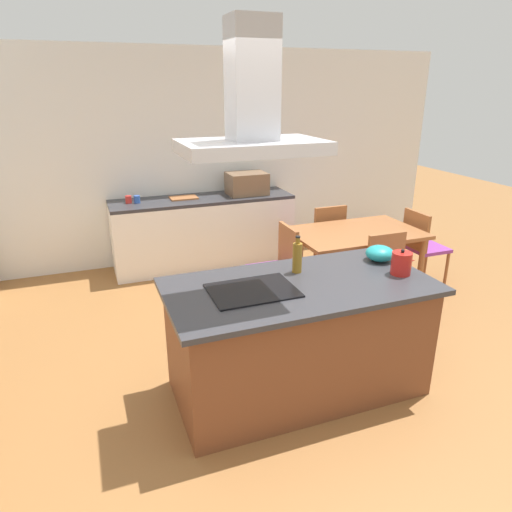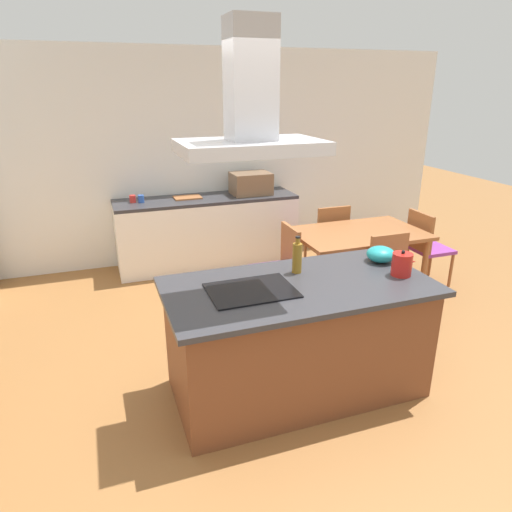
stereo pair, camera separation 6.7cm
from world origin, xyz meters
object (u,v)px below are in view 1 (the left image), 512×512
object	(u,v)px
cooktop	(253,290)
chair_at_right_end	(421,243)
olive_oil_bottle	(297,257)
chair_facing_back_wall	(325,235)
coffee_mug_blue	(137,199)
chair_at_left_end	(279,262)
chair_facing_island	(391,273)
mixing_bowl	(380,253)
tea_kettle	(401,263)
coffee_mug_red	(129,199)
dining_table	(355,238)
countertop_microwave	(247,183)
cutting_board	(184,198)
range_hood	(252,111)

from	to	relation	value
cooktop	chair_at_right_end	distance (m)	2.99
olive_oil_bottle	chair_at_right_end	xyz separation A→B (m)	(2.19, 1.16, -0.51)
chair_at_right_end	chair_facing_back_wall	size ratio (longest dim) A/B	1.00
coffee_mug_blue	chair_at_right_end	bearing A→B (deg)	-26.59
chair_at_left_end	chair_facing_island	size ratio (longest dim) A/B	1.00
mixing_bowl	coffee_mug_blue	bearing A→B (deg)	120.63
tea_kettle	coffee_mug_blue	bearing A→B (deg)	117.85
coffee_mug_red	coffee_mug_blue	xyz separation A→B (m)	(0.10, -0.03, 0.00)
dining_table	chair_at_left_end	bearing A→B (deg)	180.00
cooktop	chair_at_left_end	bearing A→B (deg)	59.78
cooktop	mixing_bowl	xyz separation A→B (m)	(1.18, 0.19, 0.06)
dining_table	chair_at_left_end	distance (m)	0.93
chair_at_left_end	countertop_microwave	bearing A→B (deg)	82.69
dining_table	chair_at_right_end	size ratio (longest dim) A/B	1.57
coffee_mug_red	chair_at_left_end	xyz separation A→B (m)	(1.32, -1.55, -0.44)
coffee_mug_blue	dining_table	bearing A→B (deg)	-35.57
chair_facing_island	olive_oil_bottle	bearing A→B (deg)	-158.81
coffee_mug_blue	coffee_mug_red	bearing A→B (deg)	163.47
countertop_microwave	cutting_board	size ratio (longest dim) A/B	1.47
cooktop	chair_facing_back_wall	xyz separation A→B (m)	(1.71, 2.03, -0.40)
tea_kettle	cutting_board	world-z (taller)	tea_kettle
cooktop	coffee_mug_red	distance (m)	2.97
dining_table	chair_facing_back_wall	world-z (taller)	chair_facing_back_wall
coffee_mug_blue	dining_table	world-z (taller)	coffee_mug_blue
countertop_microwave	range_hood	size ratio (longest dim) A/B	0.56
coffee_mug_red	coffee_mug_blue	distance (m)	0.10
cooktop	tea_kettle	distance (m)	1.17
coffee_mug_blue	chair_at_left_end	world-z (taller)	coffee_mug_blue
chair_at_right_end	chair_facing_island	distance (m)	1.13
countertop_microwave	tea_kettle	bearing A→B (deg)	-86.70
coffee_mug_red	chair_at_left_end	distance (m)	2.08
coffee_mug_red	chair_facing_island	xyz separation A→B (m)	(2.23, -2.22, -0.44)
countertop_microwave	chair_facing_back_wall	distance (m)	1.23
coffee_mug_red	cooktop	bearing A→B (deg)	-79.95
tea_kettle	mixing_bowl	world-z (taller)	tea_kettle
countertop_microwave	chair_at_right_end	distance (m)	2.29
coffee_mug_red	olive_oil_bottle	bearing A→B (deg)	-70.52
mixing_bowl	chair_at_right_end	bearing A→B (deg)	39.07
cooktop	coffee_mug_red	world-z (taller)	coffee_mug_red
tea_kettle	coffee_mug_red	xyz separation A→B (m)	(-1.68, 3.03, -0.04)
cooktop	coffee_mug_blue	world-z (taller)	coffee_mug_blue
countertop_microwave	chair_at_left_end	xyz separation A→B (m)	(-0.19, -1.51, -0.53)
chair_facing_island	chair_facing_back_wall	bearing A→B (deg)	90.00
cooktop	chair_facing_island	distance (m)	1.89
tea_kettle	chair_facing_back_wall	xyz separation A→B (m)	(0.55, 2.14, -0.48)
tea_kettle	coffee_mug_red	size ratio (longest dim) A/B	2.26
mixing_bowl	chair_at_right_end	world-z (taller)	mixing_bowl
countertop_microwave	cutting_board	xyz separation A→B (m)	(-0.83, 0.05, -0.13)
countertop_microwave	chair_facing_back_wall	bearing A→B (deg)	-49.54
chair_facing_back_wall	dining_table	bearing A→B (deg)	-90.00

